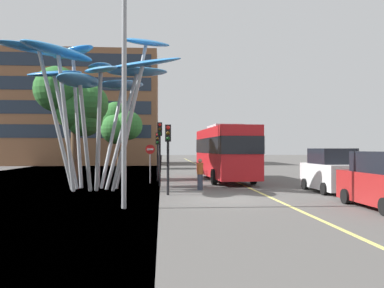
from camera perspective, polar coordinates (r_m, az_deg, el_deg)
ground at (r=17.49m, az=2.78°, el=-8.08°), size 120.00×240.00×0.10m
red_bus at (r=27.45m, az=4.66°, el=-0.92°), size 3.10×10.18×3.81m
leaf_sculpture at (r=22.43m, az=-13.82°, el=9.84°), size 9.93×8.69×8.70m
traffic_light_kerb_near at (r=18.91m, az=-3.44°, el=0.00°), size 0.28×0.42×3.34m
traffic_light_kerb_far at (r=23.55m, az=-4.63°, el=0.56°), size 0.28×0.42×3.75m
traffic_light_island_mid at (r=27.01m, az=-4.92°, el=-0.28°), size 0.28×0.42×3.28m
car_parked_mid at (r=21.51m, az=19.33°, el=-3.75°), size 2.07×4.12×2.22m
street_lamp at (r=15.26m, az=-8.68°, el=11.65°), size 1.37×0.44×8.78m
tree_pavement_near at (r=29.38m, az=-16.56°, el=5.59°), size 5.13×3.33×7.95m
tree_pavement_far at (r=44.10m, az=-10.26°, el=2.85°), size 4.49×4.13×7.39m
pedestrian at (r=21.33m, az=1.16°, el=-4.34°), size 0.34×0.34×1.67m
no_entry_sign at (r=25.63m, az=-5.98°, el=-1.92°), size 0.60×0.12×2.46m
backdrop_building at (r=60.49m, az=-16.31°, el=4.50°), size 23.73×14.53×15.23m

